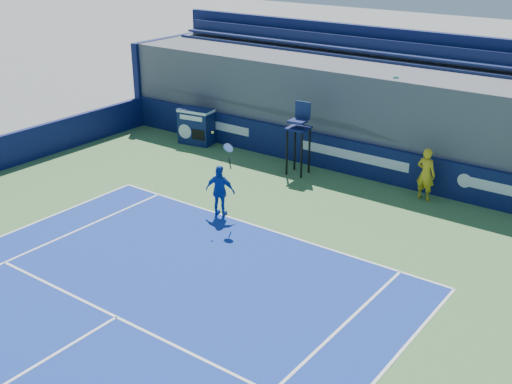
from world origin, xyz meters
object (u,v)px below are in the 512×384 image
Objects in this scene: match_clock at (196,125)px; tennis_player at (220,191)px; ball_person at (426,174)px; umpire_chair at (299,131)px.

match_clock is 0.55× the size of tennis_player.
ball_person is 0.64× the size of tennis_player.
tennis_player is (0.06, -4.25, -0.74)m from umpire_chair.
umpire_chair is at bearing 12.10° from ball_person.
ball_person is 6.35m from tennis_player.
tennis_player is at bearing -89.18° from umpire_chair.
umpire_chair is at bearing -4.55° from match_clock.
match_clock is (-9.31, -0.03, -0.10)m from ball_person.
tennis_player reaches higher than ball_person.
tennis_player is (-4.30, -4.67, -0.05)m from ball_person.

